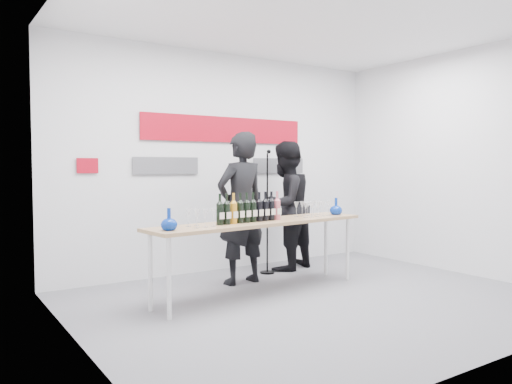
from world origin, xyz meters
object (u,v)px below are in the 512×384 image
presenter_right (285,206)px  presenter_left (241,208)px  mic_stand (267,236)px  tasting_table (261,226)px

presenter_right → presenter_left: bearing=2.2°
presenter_left → mic_stand: (0.60, 0.29, -0.42)m
presenter_left → mic_stand: bearing=-160.4°
presenter_left → tasting_table: bearing=76.0°
tasting_table → mic_stand: 1.10m
tasting_table → mic_stand: bearing=44.9°
tasting_table → presenter_left: (0.08, 0.55, 0.17)m
tasting_table → presenter_right: presenter_right is taller
mic_stand → presenter_left: bearing=-163.6°
presenter_left → presenter_right: presenter_left is taller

